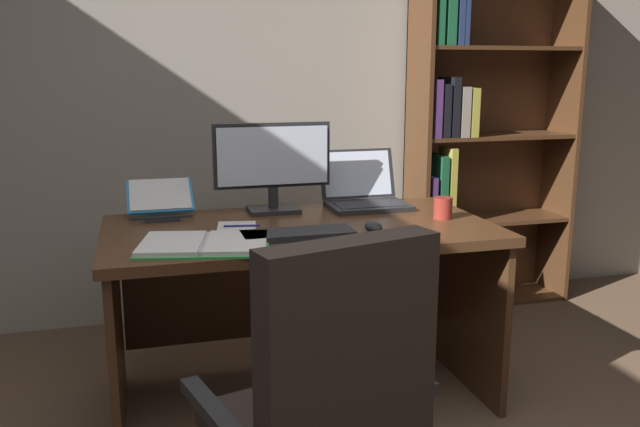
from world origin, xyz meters
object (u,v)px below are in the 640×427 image
(monitor, at_px, (273,167))
(reading_stand_with_book, at_px, (160,200))
(open_binder, at_px, (204,244))
(notepad, at_px, (237,228))
(desk, at_px, (296,269))
(laptop, at_px, (365,195))
(coffee_mug, at_px, (443,208))
(computer_mouse, at_px, (373,227))
(pen, at_px, (242,226))
(bookshelf, at_px, (472,136))
(keyboard, at_px, (298,234))

(monitor, relative_size, reading_stand_with_book, 1.86)
(open_binder, distance_m, notepad, 0.27)
(desk, height_order, laptop, laptop)
(notepad, height_order, coffee_mug, coffee_mug)
(monitor, relative_size, computer_mouse, 4.93)
(pen, distance_m, coffee_mug, 0.85)
(open_binder, relative_size, pen, 3.65)
(desk, bearing_deg, open_binder, -142.95)
(desk, xyz_separation_m, reading_stand_with_book, (-0.53, 0.25, 0.28))
(bookshelf, relative_size, open_binder, 3.88)
(notepad, bearing_deg, laptop, 24.77)
(computer_mouse, bearing_deg, laptop, 74.92)
(reading_stand_with_book, height_order, coffee_mug, reading_stand_with_book)
(monitor, relative_size, laptop, 1.43)
(computer_mouse, relative_size, coffee_mug, 1.15)
(pen, xyz_separation_m, coffee_mug, (0.85, -0.04, 0.03))
(reading_stand_with_book, height_order, pen, reading_stand_with_book)
(desk, xyz_separation_m, notepad, (-0.26, -0.08, 0.21))
(bookshelf, xyz_separation_m, notepad, (-1.50, -0.92, -0.23))
(keyboard, distance_m, pen, 0.26)
(bookshelf, height_order, monitor, bookshelf)
(coffee_mug, bearing_deg, monitor, 154.35)
(bookshelf, bearing_deg, notepad, -148.43)
(monitor, relative_size, notepad, 2.44)
(computer_mouse, distance_m, pen, 0.52)
(desk, xyz_separation_m, pen, (-0.24, -0.08, 0.22))
(laptop, xyz_separation_m, keyboard, (-0.43, -0.47, -0.04))
(monitor, height_order, computer_mouse, monitor)
(desk, distance_m, pen, 0.34)
(laptop, height_order, open_binder, laptop)
(laptop, relative_size, reading_stand_with_book, 1.30)
(coffee_mug, bearing_deg, bookshelf, 56.46)
(notepad, bearing_deg, monitor, 54.09)
(computer_mouse, distance_m, notepad, 0.54)
(coffee_mug, bearing_deg, notepad, 177.66)
(keyboard, bearing_deg, monitor, 90.00)
(monitor, bearing_deg, coffee_mug, -25.65)
(coffee_mug, bearing_deg, laptop, 125.68)
(bookshelf, bearing_deg, pen, -148.08)
(monitor, xyz_separation_m, reading_stand_with_book, (-0.48, 0.04, -0.13))
(bookshelf, distance_m, laptop, 1.09)
(monitor, bearing_deg, open_binder, -124.58)
(keyboard, height_order, open_binder, same)
(desk, relative_size, laptop, 4.32)
(desk, xyz_separation_m, coffee_mug, (0.61, -0.11, 0.25))
(bookshelf, height_order, pen, bookshelf)
(monitor, xyz_separation_m, notepad, (-0.20, -0.28, -0.19))
(desk, height_order, keyboard, keyboard)
(pen, bearing_deg, desk, 18.00)
(open_binder, bearing_deg, desk, 49.20)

